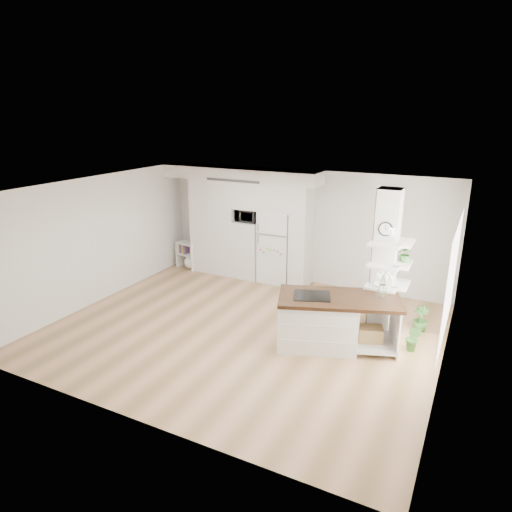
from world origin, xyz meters
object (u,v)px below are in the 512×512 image
(kitchen_island, at_px, (324,320))
(floor_plant_a, at_px, (413,338))
(refrigerator, at_px, (277,246))
(bookshelf, at_px, (189,257))

(kitchen_island, distance_m, floor_plant_a, 1.55)
(kitchen_island, bearing_deg, refrigerator, 108.87)
(kitchen_island, height_order, bookshelf, kitchen_island)
(kitchen_island, bearing_deg, floor_plant_a, -1.73)
(refrigerator, distance_m, floor_plant_a, 4.14)
(floor_plant_a, bearing_deg, kitchen_island, -161.62)
(bookshelf, bearing_deg, kitchen_island, -16.77)
(bookshelf, bearing_deg, floor_plant_a, -6.63)
(floor_plant_a, bearing_deg, bookshelf, 162.46)
(kitchen_island, relative_size, bookshelf, 3.27)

